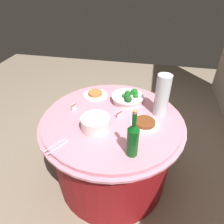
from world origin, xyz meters
name	(u,v)px	position (x,y,z in m)	size (l,w,h in m)	color
ground_plane	(112,176)	(0.00, 0.00, 0.00)	(6.00, 6.00, 0.00)	gray
buffet_table	(112,149)	(0.00, 0.00, 0.38)	(1.16, 1.16, 0.74)	maroon
broccoli_bowl	(128,98)	(-0.25, 0.09, 0.78)	(0.28, 0.28, 0.11)	white
plate_stack	(95,123)	(0.16, -0.09, 0.79)	(0.21, 0.21, 0.10)	white
wine_bottle	(133,139)	(0.35, 0.20, 0.87)	(0.07, 0.07, 0.34)	#0D5018
decorative_fruit_vase	(162,98)	(-0.13, 0.37, 0.89)	(0.11, 0.11, 0.34)	silver
serving_tongs	(57,146)	(0.39, -0.29, 0.74)	(0.16, 0.12, 0.01)	silver
food_plate_peanuts	(95,94)	(-0.30, -0.22, 0.75)	(0.22, 0.22, 0.04)	white
food_plate_stir_fry	(145,123)	(0.04, 0.26, 0.75)	(0.22, 0.22, 0.03)	white
label_placard_front	(119,114)	(-0.01, 0.06, 0.77)	(0.05, 0.03, 0.05)	white
label_placard_mid	(74,106)	(-0.04, -0.33, 0.77)	(0.05, 0.03, 0.05)	white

